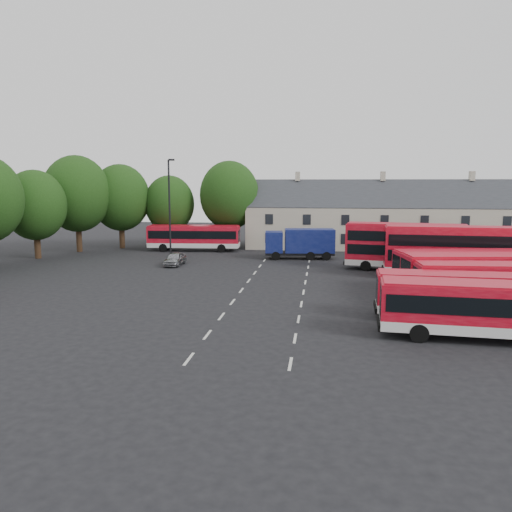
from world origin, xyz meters
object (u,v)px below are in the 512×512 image
object	(u,v)px
bus_dd_south	(451,249)
box_truck	(301,242)
bus_row_a	(488,306)
lamppost	(170,207)
silver_car	(175,259)

from	to	relation	value
bus_dd_south	box_truck	xyz separation A→B (m)	(-13.94, 10.22, -0.80)
bus_row_a	lamppost	world-z (taller)	lamppost
bus_dd_south	lamppost	bearing A→B (deg)	169.74
bus_dd_south	bus_row_a	bearing A→B (deg)	-94.07
bus_dd_south	box_truck	bearing A→B (deg)	147.38
box_truck	lamppost	world-z (taller)	lamppost
bus_dd_south	box_truck	distance (m)	17.30
silver_car	lamppost	size ratio (longest dim) A/B	0.36
bus_dd_south	silver_car	distance (m)	27.20
box_truck	silver_car	xyz separation A→B (m)	(-12.91, -6.29, -1.22)
box_truck	silver_car	bearing A→B (deg)	-160.35
silver_car	bus_dd_south	bearing A→B (deg)	-7.63
bus_dd_south	lamppost	size ratio (longest dim) A/B	1.05
bus_row_a	silver_car	world-z (taller)	bus_row_a
silver_car	lamppost	world-z (taller)	lamppost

